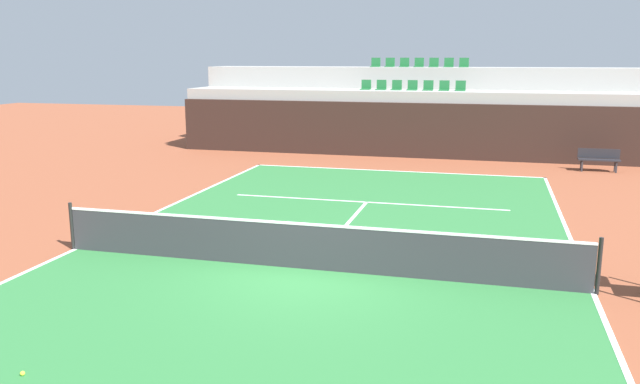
% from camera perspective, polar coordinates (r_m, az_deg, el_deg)
% --- Properties ---
extents(ground_plane, '(80.00, 80.00, 0.00)m').
position_cam_1_polar(ground_plane, '(13.26, -1.10, -6.87)').
color(ground_plane, brown).
extents(court_surface, '(11.00, 24.00, 0.01)m').
position_cam_1_polar(court_surface, '(13.26, -1.10, -6.85)').
color(court_surface, '#2D7238').
rests_on(court_surface, ground_plane).
extents(baseline_far, '(11.00, 0.10, 0.00)m').
position_cam_1_polar(baseline_far, '(24.64, 6.56, 1.86)').
color(baseline_far, white).
rests_on(baseline_far, court_surface).
extents(sideline_left, '(0.10, 24.00, 0.00)m').
position_cam_1_polar(sideline_left, '(15.59, -20.81, -4.73)').
color(sideline_left, white).
rests_on(sideline_left, court_surface).
extents(sideline_right, '(0.10, 24.00, 0.00)m').
position_cam_1_polar(sideline_right, '(12.95, 23.04, -8.27)').
color(sideline_right, white).
rests_on(sideline_right, court_surface).
extents(service_line_far, '(8.26, 0.10, 0.00)m').
position_cam_1_polar(service_line_far, '(19.26, 4.13, -0.90)').
color(service_line_far, white).
rests_on(service_line_far, court_surface).
extents(centre_service_line, '(0.10, 6.40, 0.00)m').
position_cam_1_polar(centre_service_line, '(16.22, 2.01, -3.32)').
color(centre_service_line, white).
rests_on(centre_service_line, court_surface).
extents(back_wall, '(20.66, 0.30, 2.34)m').
position_cam_1_polar(back_wall, '(28.02, 7.70, 5.43)').
color(back_wall, black).
rests_on(back_wall, ground_plane).
extents(stands_tier_lower, '(20.66, 2.40, 2.81)m').
position_cam_1_polar(stands_tier_lower, '(29.33, 8.05, 6.16)').
color(stands_tier_lower, '#9E9E99').
rests_on(stands_tier_lower, ground_plane).
extents(stands_tier_upper, '(20.66, 2.40, 3.78)m').
position_cam_1_polar(stands_tier_upper, '(31.66, 8.61, 7.44)').
color(stands_tier_upper, '#9E9E99').
rests_on(stands_tier_upper, ground_plane).
extents(seating_row_lower, '(4.64, 0.44, 0.44)m').
position_cam_1_polar(seating_row_lower, '(29.31, 8.16, 9.15)').
color(seating_row_lower, '#1E6633').
rests_on(seating_row_lower, stands_tier_lower).
extents(seating_row_upper, '(4.64, 0.44, 0.44)m').
position_cam_1_polar(seating_row_upper, '(31.67, 8.75, 11.10)').
color(seating_row_upper, '#1E6633').
rests_on(seating_row_upper, stands_tier_upper).
extents(tennis_net, '(11.08, 0.08, 1.07)m').
position_cam_1_polar(tennis_net, '(13.10, -1.11, -4.76)').
color(tennis_net, black).
rests_on(tennis_net, court_surface).
extents(player_bench, '(1.50, 0.40, 0.85)m').
position_cam_1_polar(player_bench, '(26.58, 23.44, 2.77)').
color(player_bench, '#232328').
rests_on(player_bench, ground_plane).
extents(tennis_ball_0, '(0.07, 0.07, 0.07)m').
position_cam_1_polar(tennis_ball_0, '(9.95, -24.82, -14.36)').
color(tennis_ball_0, '#CCE033').
rests_on(tennis_ball_0, court_surface).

